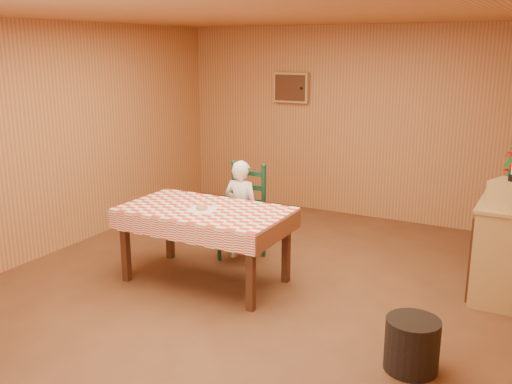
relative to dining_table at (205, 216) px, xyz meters
The scene contains 10 objects.
ground 0.83m from the dining_table, ahead, with size 6.00×6.00×0.00m, color brown.
cabin_walls 1.34m from the dining_table, 48.22° to the left, with size 5.10×6.05×2.65m.
dining_table is the anchor object (origin of this frame).
ladder_chair 0.81m from the dining_table, 90.00° to the left, with size 0.44×0.40×1.08m.
seated_child 0.74m from the dining_table, 90.00° to the left, with size 0.41×0.27×1.12m, color white.
napkin 0.10m from the dining_table, 90.00° to the right, with size 0.26×0.26×0.00m, color white.
donut 0.12m from the dining_table, 90.00° to the right, with size 0.12×0.12×0.04m, color #D3974B.
shelf_unit 2.94m from the dining_table, 24.18° to the left, with size 0.54×1.24×0.93m.
crate 2.83m from the dining_table, 16.63° to the left, with size 0.30×0.30×0.25m, color tan.
storage_bin 2.38m from the dining_table, 16.51° to the right, with size 0.40×0.40×0.40m, color black.
Camera 1 is at (2.53, -4.52, 2.33)m, focal length 40.00 mm.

